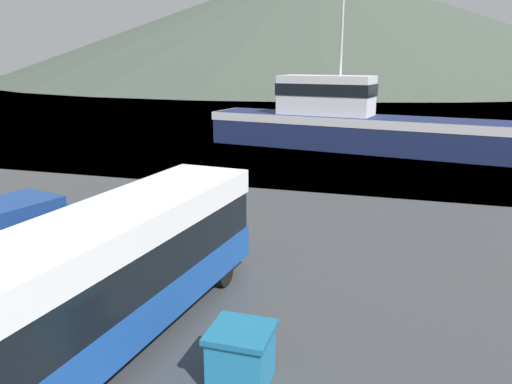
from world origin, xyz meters
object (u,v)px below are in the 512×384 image
object	(u,v)px
delivery_van	(12,237)
small_boat	(443,133)
storage_bin	(241,355)
fishing_boat	(347,122)
tour_bus	(111,271)

from	to	relation	value
delivery_van	small_boat	xyz separation A→B (m)	(15.44, 36.39, -0.93)
storage_bin	small_boat	xyz separation A→B (m)	(6.39, 39.70, -0.27)
delivery_van	fishing_boat	distance (m)	28.86
fishing_boat	small_boat	size ratio (longest dim) A/B	3.13
tour_bus	small_boat	distance (m)	40.33
tour_bus	delivery_van	world-z (taller)	tour_bus
delivery_van	fishing_boat	world-z (taller)	fishing_boat
delivery_van	fishing_boat	bearing A→B (deg)	88.93
tour_bus	small_boat	bearing A→B (deg)	81.10
storage_bin	small_boat	distance (m)	40.21
delivery_van	storage_bin	bearing A→B (deg)	-5.99
storage_bin	small_boat	size ratio (longest dim) A/B	0.18
tour_bus	fishing_boat	xyz separation A→B (m)	(2.09, 30.50, 0.21)
tour_bus	storage_bin	size ratio (longest dim) A/B	8.46
tour_bus	delivery_van	bearing A→B (deg)	159.46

